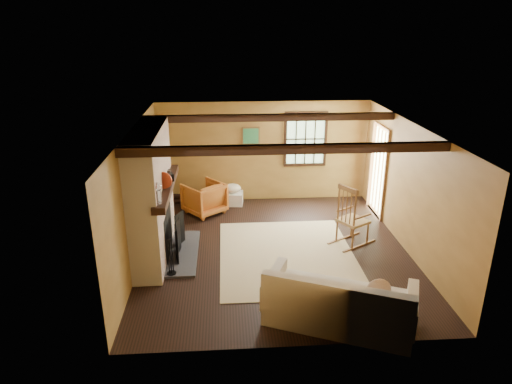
{
  "coord_description": "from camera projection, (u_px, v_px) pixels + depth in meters",
  "views": [
    {
      "loc": [
        -0.91,
        -7.73,
        4.1
      ],
      "look_at": [
        -0.34,
        0.4,
        1.06
      ],
      "focal_mm": 32.0,
      "sensor_mm": 36.0,
      "label": 1
    }
  ],
  "objects": [
    {
      "name": "basket_pillow",
      "position": [
        232.0,
        188.0,
        10.81
      ],
      "size": [
        0.46,
        0.38,
        0.21
      ],
      "primitive_type": "ellipsoid",
      "rotation": [
        0.0,
        0.0,
        -0.09
      ],
      "color": "silver",
      "rests_on": "laundry_basket"
    },
    {
      "name": "sofa",
      "position": [
        339.0,
        306.0,
        6.51
      ],
      "size": [
        2.3,
        1.69,
        0.85
      ],
      "rotation": [
        0.0,
        0.0,
        -0.41
      ],
      "color": "silver",
      "rests_on": "ground"
    },
    {
      "name": "firewood_pile",
      "position": [
        177.0,
        199.0,
        10.97
      ],
      "size": [
        0.65,
        0.12,
        0.24
      ],
      "color": "brown",
      "rests_on": "ground"
    },
    {
      "name": "ground",
      "position": [
        275.0,
        251.0,
        8.72
      ],
      "size": [
        5.5,
        5.5,
        0.0
      ],
      "primitive_type": "plane",
      "color": "black",
      "rests_on": "ground"
    },
    {
      "name": "armchair",
      "position": [
        204.0,
        198.0,
        10.33
      ],
      "size": [
        1.11,
        1.11,
        0.73
      ],
      "primitive_type": "imported",
      "rotation": [
        0.0,
        0.0,
        -2.45
      ],
      "color": "#BF6026",
      "rests_on": "ground"
    },
    {
      "name": "rug",
      "position": [
        287.0,
        255.0,
        8.55
      ],
      "size": [
        2.5,
        3.0,
        0.01
      ],
      "primitive_type": "cube",
      "color": "#CDBB89",
      "rests_on": "ground"
    },
    {
      "name": "fireplace",
      "position": [
        153.0,
        200.0,
        8.19
      ],
      "size": [
        1.02,
        2.3,
        2.4
      ],
      "color": "#9A5E3B",
      "rests_on": "ground"
    },
    {
      "name": "rocking_chair",
      "position": [
        352.0,
        219.0,
        8.83
      ],
      "size": [
        1.0,
        0.86,
        1.23
      ],
      "rotation": [
        0.0,
        0.0,
        2.12
      ],
      "color": "#A79051",
      "rests_on": "ground"
    },
    {
      "name": "room_envelope",
      "position": [
        287.0,
        165.0,
        8.41
      ],
      "size": [
        5.02,
        5.52,
        2.44
      ],
      "color": "#AC803D",
      "rests_on": "ground"
    },
    {
      "name": "laundry_basket",
      "position": [
        232.0,
        198.0,
        10.9
      ],
      "size": [
        0.54,
        0.43,
        0.3
      ],
      "primitive_type": "cube",
      "rotation": [
        0.0,
        0.0,
        -0.11
      ],
      "color": "white",
      "rests_on": "ground"
    }
  ]
}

